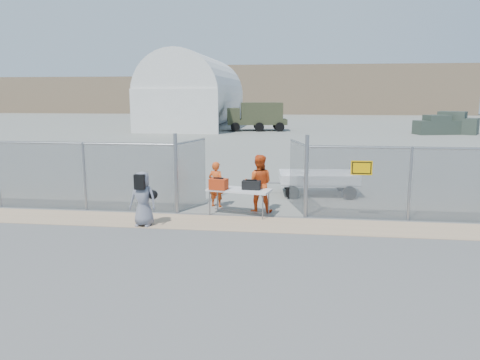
# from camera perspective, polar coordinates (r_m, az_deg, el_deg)

# --- Properties ---
(ground) EXTENTS (160.00, 160.00, 0.00)m
(ground) POSITION_cam_1_polar(r_m,az_deg,el_deg) (12.59, -1.18, -6.57)
(ground) COLOR #545454
(tarmac_inside) EXTENTS (160.00, 80.00, 0.01)m
(tarmac_inside) POSITION_cam_1_polar(r_m,az_deg,el_deg) (54.06, 5.52, 6.47)
(tarmac_inside) COLOR gray
(tarmac_inside) RESTS_ON ground
(dirt_strip) EXTENTS (44.00, 1.60, 0.01)m
(dirt_strip) POSITION_cam_1_polar(r_m,az_deg,el_deg) (13.53, -0.55, -5.32)
(dirt_strip) COLOR tan
(dirt_strip) RESTS_ON ground
(distant_hills) EXTENTS (140.00, 6.00, 9.00)m
(distant_hills) POSITION_cam_1_polar(r_m,az_deg,el_deg) (89.96, 9.62, 10.79)
(distant_hills) COLOR #7F684F
(distant_hills) RESTS_ON ground
(chain_link_fence) EXTENTS (40.00, 0.20, 2.20)m
(chain_link_fence) POSITION_cam_1_polar(r_m,az_deg,el_deg) (14.25, 0.00, 0.00)
(chain_link_fence) COLOR gray
(chain_link_fence) RESTS_ON ground
(quonset_hangar) EXTENTS (9.00, 18.00, 8.00)m
(quonset_hangar) POSITION_cam_1_polar(r_m,az_deg,el_deg) (53.23, -5.50, 10.71)
(quonset_hangar) COLOR white
(quonset_hangar) RESTS_ON ground
(folding_table) EXTENTS (2.04, 1.18, 0.81)m
(folding_table) POSITION_cam_1_polar(r_m,az_deg,el_deg) (14.41, -0.10, -2.70)
(folding_table) COLOR white
(folding_table) RESTS_ON ground
(orange_bag) EXTENTS (0.59, 0.45, 0.33)m
(orange_bag) POSITION_cam_1_polar(r_m,az_deg,el_deg) (14.27, -2.63, -0.50)
(orange_bag) COLOR red
(orange_bag) RESTS_ON folding_table
(black_duffel) EXTENTS (0.57, 0.35, 0.27)m
(black_duffel) POSITION_cam_1_polar(r_m,az_deg,el_deg) (14.26, 1.39, -0.62)
(black_duffel) COLOR black
(black_duffel) RESTS_ON folding_table
(security_worker_left) EXTENTS (0.64, 0.52, 1.51)m
(security_worker_left) POSITION_cam_1_polar(r_m,az_deg,el_deg) (15.40, -2.92, -0.53)
(security_worker_left) COLOR #E95018
(security_worker_left) RESTS_ON ground
(security_worker_right) EXTENTS (0.90, 0.71, 1.83)m
(security_worker_right) POSITION_cam_1_polar(r_m,az_deg,el_deg) (14.67, 2.29, -0.45)
(security_worker_right) COLOR #E95018
(security_worker_right) RESTS_ON ground
(visitor) EXTENTS (0.79, 0.54, 1.56)m
(visitor) POSITION_cam_1_polar(r_m,az_deg,el_deg) (13.42, -11.75, -2.27)
(visitor) COLOR slate
(visitor) RESTS_ON ground
(utility_trailer) EXTENTS (3.85, 2.23, 0.89)m
(utility_trailer) POSITION_cam_1_polar(r_m,az_deg,el_deg) (17.51, 9.51, -0.36)
(utility_trailer) COLOR white
(utility_trailer) RESTS_ON ground
(military_truck) EXTENTS (6.26, 3.11, 2.86)m
(military_truck) POSITION_cam_1_polar(r_m,az_deg,el_deg) (47.93, 2.08, 7.71)
(military_truck) COLOR #3A3E26
(military_truck) RESTS_ON ground
(parked_vehicle_near) EXTENTS (4.19, 2.67, 1.75)m
(parked_vehicle_near) POSITION_cam_1_polar(r_m,az_deg,el_deg) (47.20, 22.82, 6.20)
(parked_vehicle_near) COLOR #384339
(parked_vehicle_near) RESTS_ON ground
(parked_vehicle_mid) EXTENTS (4.96, 3.79, 2.04)m
(parked_vehicle_mid) POSITION_cam_1_polar(r_m,az_deg,el_deg) (48.62, 24.40, 6.36)
(parked_vehicle_mid) COLOR #384339
(parked_vehicle_mid) RESTS_ON ground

